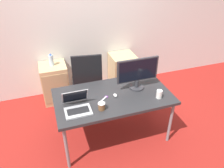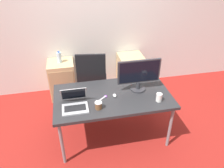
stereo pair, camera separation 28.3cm
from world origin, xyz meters
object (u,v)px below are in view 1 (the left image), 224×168
at_px(water_bottle, 51,60).
at_px(coffee_cup_white, 159,94).
at_px(cabinet_left, 55,83).
at_px(coffee_cup_brown, 102,106).
at_px(monitor, 137,73).
at_px(cabinet_right, 122,72).
at_px(laptop_center, 77,106).
at_px(mouse, 115,95).
at_px(office_chair, 88,88).

height_order(water_bottle, coffee_cup_white, water_bottle).
relative_size(cabinet_left, coffee_cup_brown, 7.33).
bearing_deg(monitor, water_bottle, 133.19).
height_order(cabinet_right, water_bottle, water_bottle).
height_order(laptop_center, coffee_cup_brown, laptop_center).
xyz_separation_m(mouse, coffee_cup_brown, (-0.24, -0.21, 0.03)).
bearing_deg(cabinet_left, coffee_cup_white, -49.19).
bearing_deg(laptop_center, mouse, 12.03).
height_order(cabinet_right, coffee_cup_brown, coffee_cup_brown).
distance_m(monitor, coffee_cup_brown, 0.69).
distance_m(cabinet_left, coffee_cup_white, 1.92).
xyz_separation_m(cabinet_left, coffee_cup_white, (1.23, -1.42, 0.42)).
bearing_deg(coffee_cup_white, coffee_cup_brown, 179.75).
bearing_deg(cabinet_left, monitor, -46.75).
relative_size(laptop_center, monitor, 0.56).
bearing_deg(coffee_cup_brown, coffee_cup_white, -0.25).
bearing_deg(water_bottle, cabinet_right, -0.10).
xyz_separation_m(cabinet_left, mouse, (0.70, -1.21, 0.38)).
xyz_separation_m(cabinet_left, laptop_center, (0.18, -1.32, 0.41)).
bearing_deg(laptop_center, monitor, 13.62).
relative_size(cabinet_right, water_bottle, 3.36).
height_order(laptop_center, monitor, monitor).
xyz_separation_m(office_chair, cabinet_left, (-0.50, 0.43, -0.05)).
bearing_deg(cabinet_right, cabinet_left, 180.00).
xyz_separation_m(cabinet_right, water_bottle, (-1.27, 0.00, 0.44)).
distance_m(laptop_center, coffee_cup_white, 1.05).
xyz_separation_m(office_chair, coffee_cup_brown, (-0.04, -0.99, 0.36)).
bearing_deg(laptop_center, coffee_cup_brown, -18.69).
height_order(monitor, coffee_cup_brown, monitor).
bearing_deg(office_chair, coffee_cup_white, -53.69).
distance_m(office_chair, laptop_center, 1.02).
xyz_separation_m(cabinet_right, coffee_cup_white, (-0.04, -1.42, 0.42)).
xyz_separation_m(cabinet_right, coffee_cup_brown, (-0.81, -1.42, 0.41)).
xyz_separation_m(water_bottle, coffee_cup_white, (1.23, -1.42, -0.01)).
relative_size(cabinet_left, water_bottle, 3.36).
relative_size(laptop_center, coffee_cup_white, 2.92).
bearing_deg(water_bottle, laptop_center, -82.33).
bearing_deg(monitor, mouse, -164.03).
relative_size(water_bottle, coffee_cup_white, 1.86).
relative_size(office_chair, cabinet_left, 1.55).
distance_m(office_chair, water_bottle, 0.76).
relative_size(monitor, mouse, 8.32).
bearing_deg(coffee_cup_white, monitor, 120.28).
bearing_deg(office_chair, coffee_cup_brown, -92.33).
xyz_separation_m(monitor, coffee_cup_brown, (-0.59, -0.30, -0.19)).
relative_size(cabinet_left, monitor, 1.19).
bearing_deg(cabinet_left, laptop_center, -82.31).
height_order(cabinet_left, coffee_cup_brown, coffee_cup_brown).
height_order(cabinet_left, laptop_center, laptop_center).
xyz_separation_m(cabinet_left, water_bottle, (0.00, 0.00, 0.44)).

